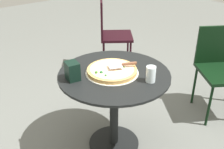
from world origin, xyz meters
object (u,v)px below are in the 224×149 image
patio_chair_far (222,64)px  napkin_dispenser (72,71)px  pizza_server (123,65)px  patio_chair_near (110,30)px  pizza_on_tray (112,71)px  patio_table (114,94)px  drinking_cup (151,74)px

patio_chair_far → napkin_dispenser: bearing=78.4°
pizza_server → patio_chair_near: patio_chair_near is taller
pizza_on_tray → patio_chair_far: bearing=-100.1°
patio_table → napkin_dispenser: size_ratio=6.33×
drinking_cup → napkin_dispenser: size_ratio=0.86×
patio_chair_near → patio_chair_far: 1.34m
pizza_on_tray → pizza_server: pizza_server is taller
napkin_dispenser → patio_chair_near: size_ratio=0.14×
drinking_cup → patio_chair_near: (1.36, -0.65, -0.21)m
pizza_server → patio_table: bearing=74.9°
pizza_on_tray → napkin_dispenser: (0.09, 0.28, 0.05)m
patio_table → patio_chair_near: bearing=-35.1°
napkin_dispenser → patio_chair_far: patio_chair_far is taller
patio_table → napkin_dispenser: napkin_dispenser is taller
pizza_server → drinking_cup: drinking_cup is taller
pizza_on_tray → pizza_server: bearing=-114.3°
pizza_on_tray → drinking_cup: 0.30m
napkin_dispenser → pizza_on_tray: bearing=80.3°
pizza_server → patio_chair_far: patio_chair_far is taller
pizza_server → patio_chair_far: 1.10m
napkin_dispenser → patio_chair_near: patio_chair_near is taller
patio_table → drinking_cup: drinking_cup is taller
pizza_on_tray → napkin_dispenser: napkin_dispenser is taller
pizza_server → drinking_cup: size_ratio=1.88×
drinking_cup → patio_chair_far: patio_chair_far is taller
patio_table → drinking_cup: (-0.24, -0.13, 0.23)m
patio_chair_far → pizza_on_tray: bearing=79.9°
patio_table → pizza_server: 0.24m
napkin_dispenser → patio_chair_near: (1.01, -1.07, -0.22)m
pizza_server → napkin_dispenser: (0.12, 0.35, 0.01)m
pizza_server → napkin_dispenser: 0.37m
pizza_on_tray → napkin_dispenser: 0.30m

